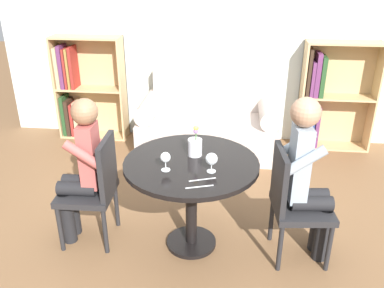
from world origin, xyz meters
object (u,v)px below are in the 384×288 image
Objects in this scene: chair_left at (95,186)px; person_right at (308,177)px; bookshelf_right at (326,98)px; chair_right at (293,200)px; wine_glass_right at (212,159)px; flower_vase at (195,146)px; wine_glass_left at (165,158)px; couch at (208,125)px; person_left at (81,169)px; bookshelf_left at (82,89)px.

chair_left is 0.70× the size of person_right.
chair_right is at bearing -106.02° from bookshelf_right.
flower_vase reaches higher than wine_glass_right.
person_right is at bearing 87.34° from chair_left.
chair_right is (1.52, -0.04, 0.00)m from chair_left.
flower_vase is at bearing 120.01° from wine_glass_right.
wine_glass_left is at bearing -124.60° from bookshelf_right.
person_right is 0.85m from flower_vase.
person_right is (1.61, -0.02, 0.19)m from chair_left.
person_left reaches higher than couch.
bookshelf_left reaches higher than wine_glass_left.
wine_glass_left is (-1.01, -0.13, 0.16)m from person_right.
person_left is at bearing -88.73° from chair_left.
chair_left is (-2.13, -2.07, -0.12)m from bookshelf_right.
person_left is at bearing -136.89° from bookshelf_right.
chair_right is at bearing -11.25° from flower_vase.
wine_glass_left is 0.32m from flower_vase.
wine_glass_left is at bearing -94.82° from couch.
bookshelf_right reaches higher than chair_right.
person_right is at bearing 9.18° from wine_glass_right.
couch is 11.49× the size of wine_glass_left.
wine_glass_right is (1.01, -0.13, 0.21)m from person_left.
bookshelf_right reaches higher than person_left.
bookshelf_right is 1.42× the size of chair_right.
person_left is (-0.09, -0.01, 0.15)m from chair_left.
person_left is 8.53× the size of wine_glass_right.
bookshelf_left is at bearing 170.44° from couch.
bookshelf_left is 2.66m from wine_glass_left.
chair_left is at bearing -67.83° from bookshelf_left.
wine_glass_right is at bearing -85.35° from couch.
person_left is 8.75× the size of wine_glass_left.
bookshelf_left and bookshelf_right have the same top height.
person_right reaches higher than wine_glass_left.
couch is 1.97m from chair_left.
wine_glass_left is (0.60, -0.15, 0.35)m from chair_left.
chair_left is at bearing 83.09° from person_right.
chair_right is 1.00m from wine_glass_left.
wine_glass_right is (-1.21, -2.21, 0.24)m from bookshelf_right.
wine_glass_right is at bearing -118.76° from bookshelf_right.
wine_glass_right is at bearing 80.91° from person_left.
wine_glass_right is at bearing 92.82° from chair_right.
bookshelf_left is 1.42× the size of chair_left.
chair_right is at bearing 86.96° from person_left.
bookshelf_right is at bearing -0.00° from bookshelf_left.
couch is at bearing -9.56° from bookshelf_left.
couch is at bearing 152.82° from person_left.
person_left is 1.04m from wine_glass_right.
chair_left is 0.17m from person_left.
flower_vase is at bearing 74.75° from person_right.
person_left is at bearing 172.84° from wine_glass_right.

